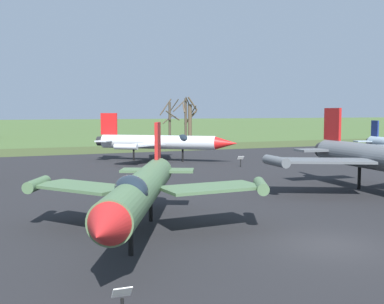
# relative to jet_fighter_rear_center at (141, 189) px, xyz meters

# --- Properties ---
(ground_plane) EXTENTS (600.00, 600.00, 0.00)m
(ground_plane) POSITION_rel_jet_fighter_rear_center_xyz_m (6.11, -3.76, -1.97)
(ground_plane) COLOR #425B2D
(asphalt_apron) EXTENTS (74.70, 52.13, 0.05)m
(asphalt_apron) POSITION_rel_jet_fighter_rear_center_xyz_m (6.11, 11.88, -1.95)
(asphalt_apron) COLOR black
(asphalt_apron) RESTS_ON ground
(grass_verge_strip) EXTENTS (134.70, 12.00, 0.06)m
(grass_verge_strip) POSITION_rel_jet_fighter_rear_center_xyz_m (6.11, 43.95, -1.94)
(grass_verge_strip) COLOR #3B4824
(grass_verge_strip) RESTS_ON ground
(jet_fighter_rear_center) EXTENTS (10.14, 12.94, 4.47)m
(jet_fighter_rear_center) POSITION_rel_jet_fighter_rear_center_xyz_m (0.00, 0.00, 0.00)
(jet_fighter_rear_center) COLOR #4C6B47
(jet_fighter_rear_center) RESTS_ON ground
(info_placard_rear_center) EXTENTS (0.46, 0.27, 1.01)m
(info_placard_rear_center) POSITION_rel_jet_fighter_rear_center_xyz_m (-2.75, -7.32, -1.36)
(info_placard_rear_center) COLOR black
(info_placard_rear_center) RESTS_ON ground
(jet_fighter_rear_left) EXTENTS (12.63, 11.32, 4.85)m
(jet_fighter_rear_left) POSITION_rel_jet_fighter_rear_center_xyz_m (10.62, 27.15, 0.02)
(jet_fighter_rear_left) COLOR silver
(jet_fighter_rear_left) RESTS_ON ground
(info_placard_rear_left) EXTENTS (0.61, 0.22, 1.03)m
(info_placard_rear_left) POSITION_rel_jet_fighter_rear_center_xyz_m (15.38, 19.51, -1.32)
(info_placard_rear_left) COLOR black
(info_placard_rear_left) RESTS_ON ground
(bare_tree_far_left) EXTENTS (2.88, 2.76, 7.07)m
(bare_tree_far_left) POSITION_rel_jet_fighter_rear_center_xyz_m (21.19, 52.75, 1.74)
(bare_tree_far_left) COLOR #42382D
(bare_tree_far_left) RESTS_ON ground
(bare_tree_left_of_center) EXTENTS (3.24, 3.22, 7.23)m
(bare_tree_left_of_center) POSITION_rel_jet_fighter_rear_center_xyz_m (22.60, 49.54, 1.93)
(bare_tree_left_of_center) COLOR #42382D
(bare_tree_left_of_center) RESTS_ON ground
(bare_tree_center) EXTENTS (2.67, 2.44, 7.22)m
(bare_tree_center) POSITION_rel_jet_fighter_rear_center_xyz_m (23.18, 49.28, 1.45)
(bare_tree_center) COLOR brown
(bare_tree_center) RESTS_ON ground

